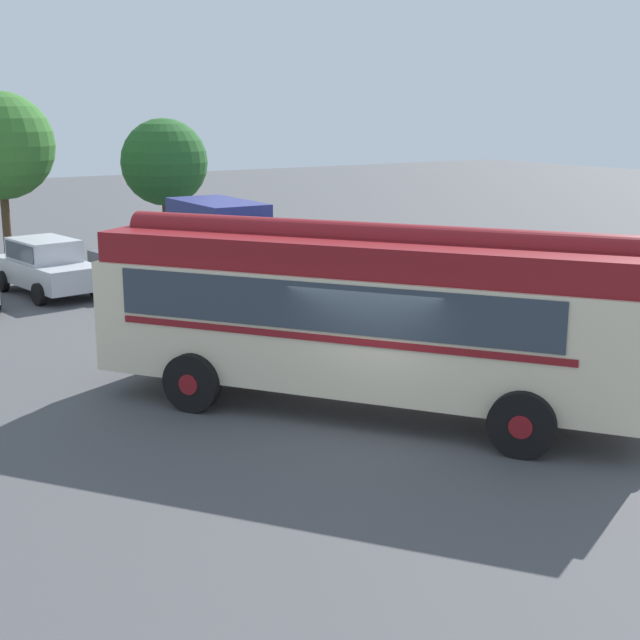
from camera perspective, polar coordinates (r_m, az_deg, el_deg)
The scene contains 7 objects.
ground_plane at distance 15.80m, azimuth 3.74°, elevation -6.84°, with size 120.00×120.00×0.00m, color #474749.
vintage_bus at distance 16.18m, azimuth 2.95°, elevation 0.67°, with size 7.79×9.66×3.49m.
car_mid_left at distance 27.89m, azimuth -17.10°, elevation 3.31°, with size 2.39×4.39×1.66m.
car_mid_right at distance 28.11m, azimuth -11.28°, elevation 3.72°, with size 2.34×4.38×1.66m.
box_van at distance 29.02m, azimuth -5.94°, elevation 5.24°, with size 2.42×5.81×2.50m.
tree_centre at distance 32.63m, azimuth -19.72°, elevation 10.39°, with size 3.65×3.65×6.04m.
tree_right_of_centre at distance 33.66m, azimuth -10.04°, elevation 9.94°, with size 3.18×3.18×5.11m.
Camera 1 is at (-8.96, -11.80, 5.47)m, focal length 50.00 mm.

